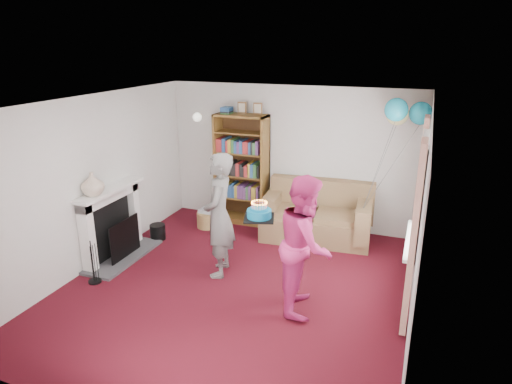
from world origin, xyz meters
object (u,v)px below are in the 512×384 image
at_px(person_magenta, 306,244).
at_px(birthday_cake, 259,214).
at_px(sofa, 318,217).
at_px(person_striped, 219,215).
at_px(bookcase, 242,170).

xyz_separation_m(person_magenta, birthday_cake, (-0.62, 0.06, 0.29)).
height_order(sofa, person_striped, person_striped).
relative_size(sofa, person_magenta, 1.04).
distance_m(bookcase, person_striped, 2.06).
relative_size(bookcase, birthday_cake, 5.95).
relative_size(person_striped, person_magenta, 1.03).
relative_size(sofa, birthday_cake, 4.85).
relative_size(sofa, person_striped, 1.01).
bearing_deg(person_magenta, sofa, -1.33).
height_order(person_magenta, birthday_cake, person_magenta).
bearing_deg(person_striped, birthday_cake, 48.83).
relative_size(person_striped, birthday_cake, 4.82).
bearing_deg(person_striped, sofa, 136.35).
bearing_deg(birthday_cake, sofa, 82.82).
relative_size(person_magenta, birthday_cake, 4.68).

